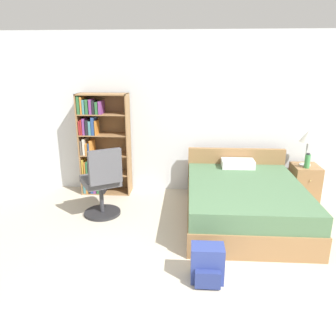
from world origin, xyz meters
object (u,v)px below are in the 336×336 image
bed (243,200)px  backpack_blue (207,265)px  water_bottle (307,161)px  nightstand (304,182)px  table_lamp (308,138)px  office_chair (102,184)px  bookshelf (99,144)px

bed → backpack_blue: (-0.57, -1.43, -0.10)m
water_bottle → backpack_blue: (-1.62, -2.11, -0.49)m
nightstand → table_lamp: 0.73m
nightstand → backpack_blue: nightstand is taller
bed → office_chair: office_chair is taller
bed → table_lamp: (1.07, 0.81, 0.73)m
bookshelf → office_chair: size_ratio=1.61×
bookshelf → nightstand: 3.38m
table_lamp → water_bottle: bearing=-97.3°
bookshelf → backpack_blue: bookshelf is taller
office_chair → backpack_blue: bearing=-44.7°
bed → backpack_blue: size_ratio=5.25×
bed → water_bottle: 1.31m
nightstand → backpack_blue: size_ratio=1.47×
backpack_blue → table_lamp: bearing=53.9°
table_lamp → nightstand: bearing=-34.9°
office_chair → bookshelf: bearing=106.4°
table_lamp → water_bottle: (-0.02, -0.13, -0.34)m
table_lamp → bed: bearing=-142.8°
office_chair → table_lamp: bearing=15.8°
nightstand → backpack_blue: (-1.66, -2.23, -0.10)m
office_chair → table_lamp: 3.20m
bookshelf → office_chair: 1.04m
bookshelf → water_bottle: bearing=-3.8°
bookshelf → bed: bookshelf is taller
water_bottle → nightstand: bearing=71.1°
table_lamp → water_bottle: table_lamp is taller
backpack_blue → bookshelf: bearing=125.8°
office_chair → backpack_blue: (1.40, -1.38, -0.31)m
nightstand → table_lamp: (-0.02, 0.02, 0.73)m
bookshelf → table_lamp: size_ratio=2.92×
backpack_blue → nightstand: bearing=53.3°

